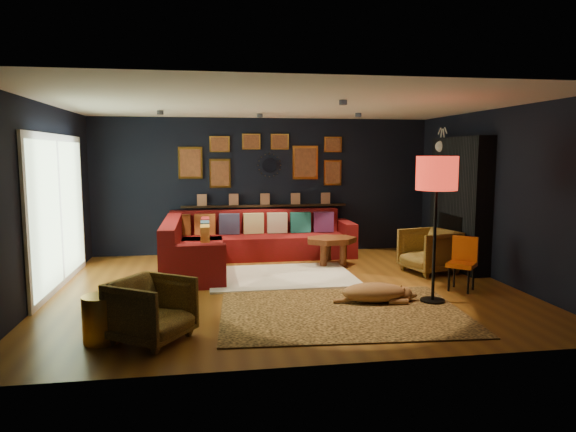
{
  "coord_description": "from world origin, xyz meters",
  "views": [
    {
      "loc": [
        -1.1,
        -7.14,
        1.93
      ],
      "look_at": [
        0.08,
        0.3,
        1.01
      ],
      "focal_mm": 32.0,
      "sensor_mm": 36.0,
      "label": 1
    }
  ],
  "objects": [
    {
      "name": "floor",
      "position": [
        0.0,
        0.0,
        0.0
      ],
      "size": [
        6.5,
        6.5,
        0.0
      ],
      "primitive_type": "plane",
      "color": "brown",
      "rests_on": "ground"
    },
    {
      "name": "room_walls",
      "position": [
        0.0,
        0.0,
        1.59
      ],
      "size": [
        6.5,
        6.5,
        6.5
      ],
      "color": "black",
      "rests_on": "ground"
    },
    {
      "name": "sectional",
      "position": [
        -0.61,
        1.81,
        0.32
      ],
      "size": [
        3.41,
        2.69,
        0.86
      ],
      "color": "maroon",
      "rests_on": "ground"
    },
    {
      "name": "ledge",
      "position": [
        0.0,
        2.68,
        0.92
      ],
      "size": [
        3.2,
        0.12,
        0.04
      ],
      "primitive_type": "cube",
      "color": "black",
      "rests_on": "room_walls"
    },
    {
      "name": "gallery_wall",
      "position": [
        -0.01,
        2.72,
        1.81
      ],
      "size": [
        3.15,
        0.04,
        1.02
      ],
      "color": "gold",
      "rests_on": "room_walls"
    },
    {
      "name": "sunburst_mirror",
      "position": [
        0.1,
        2.72,
        1.7
      ],
      "size": [
        0.47,
        0.16,
        0.47
      ],
      "color": "silver",
      "rests_on": "room_walls"
    },
    {
      "name": "fireplace",
      "position": [
        3.09,
        0.9,
        1.02
      ],
      "size": [
        0.31,
        1.6,
        2.2
      ],
      "color": "black",
      "rests_on": "ground"
    },
    {
      "name": "deer_head",
      "position": [
        3.14,
        1.4,
        2.05
      ],
      "size": [
        0.5,
        0.28,
        0.45
      ],
      "color": "white",
      "rests_on": "fireplace"
    },
    {
      "name": "sliding_door",
      "position": [
        -3.22,
        0.6,
        1.1
      ],
      "size": [
        0.06,
        2.8,
        2.2
      ],
      "color": "white",
      "rests_on": "ground"
    },
    {
      "name": "ceiling_spots",
      "position": [
        -0.0,
        0.8,
        2.56
      ],
      "size": [
        3.3,
        2.5,
        0.06
      ],
      "color": "black",
      "rests_on": "room_walls"
    },
    {
      "name": "shag_rug",
      "position": [
        0.02,
        0.63,
        0.02
      ],
      "size": [
        2.26,
        1.66,
        0.03
      ],
      "primitive_type": "cube",
      "rotation": [
        0.0,
        0.0,
        0.01
      ],
      "color": "silver",
      "rests_on": "ground"
    },
    {
      "name": "leopard_rug",
      "position": [
        0.49,
        -1.27,
        0.01
      ],
      "size": [
        3.06,
        2.27,
        0.02
      ],
      "primitive_type": "cube",
      "rotation": [
        0.0,
        0.0,
        -0.06
      ],
      "color": "#B18141",
      "rests_on": "ground"
    },
    {
      "name": "coffee_table",
      "position": [
        1.0,
        1.37,
        0.39
      ],
      "size": [
        0.98,
        0.79,
        0.45
      ],
      "rotation": [
        0.0,
        0.0,
        0.12
      ],
      "color": "brown",
      "rests_on": "shag_rug"
    },
    {
      "name": "pouf",
      "position": [
        -1.3,
        1.5,
        0.22
      ],
      "size": [
        0.58,
        0.58,
        0.38
      ],
      "primitive_type": "cylinder",
      "color": "maroon",
      "rests_on": "shag_rug"
    },
    {
      "name": "armchair_left",
      "position": [
        -1.69,
        -1.87,
        0.36
      ],
      "size": [
        0.94,
        0.95,
        0.72
      ],
      "primitive_type": "imported",
      "rotation": [
        0.0,
        0.0,
        0.98
      ],
      "color": "gold",
      "rests_on": "ground"
    },
    {
      "name": "armchair_right",
      "position": [
        2.45,
        0.6,
        0.39
      ],
      "size": [
        0.87,
        0.91,
        0.78
      ],
      "primitive_type": "imported",
      "rotation": [
        0.0,
        0.0,
        -1.32
      ],
      "color": "gold",
      "rests_on": "ground"
    },
    {
      "name": "gold_stool",
      "position": [
        -2.19,
        -1.81,
        0.24
      ],
      "size": [
        0.39,
        0.39,
        0.48
      ],
      "primitive_type": "cylinder",
      "color": "gold",
      "rests_on": "ground"
    },
    {
      "name": "orange_chair",
      "position": [
        2.46,
        -0.49,
        0.44
      ],
      "size": [
        0.5,
        0.5,
        0.76
      ],
      "rotation": [
        0.0,
        0.0,
        -0.74
      ],
      "color": "black",
      "rests_on": "ground"
    },
    {
      "name": "floor_lamp",
      "position": [
        1.77,
        -1.03,
        1.61
      ],
      "size": [
        0.52,
        0.52,
        1.89
      ],
      "color": "black",
      "rests_on": "ground"
    },
    {
      "name": "dog",
      "position": [
        1.0,
        -0.95,
        0.19
      ],
      "size": [
        1.17,
        0.67,
        0.35
      ],
      "primitive_type": null,
      "rotation": [
        0.0,
        0.0,
        -0.11
      ],
      "color": "#9E6738",
      "rests_on": "leopard_rug"
    }
  ]
}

